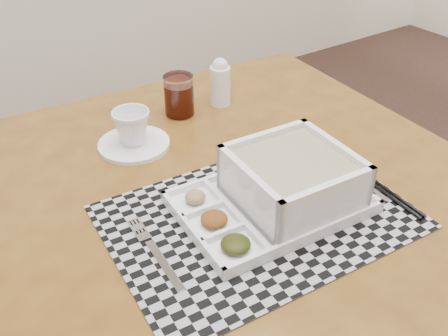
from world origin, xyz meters
The scene contains 10 objects.
dining_table centered at (-0.40, 0.79, 0.64)m, with size 1.02×1.02×0.71m.
placemat centered at (-0.42, 0.68, 0.72)m, with size 0.50×0.36×0.00m, color #9999A0.
serving_tray centered at (-0.36, 0.67, 0.76)m, with size 0.34×0.24×0.10m.
fork centered at (-0.61, 0.70, 0.72)m, with size 0.03×0.19×0.00m.
spoon centered at (-0.19, 0.71, 0.72)m, with size 0.04×0.18×0.01m.
chopsticks centered at (-0.18, 0.63, 0.72)m, with size 0.03×0.24×0.01m.
saucer centered at (-0.49, 1.01, 0.72)m, with size 0.15×0.15×0.01m, color white.
cup centered at (-0.49, 1.01, 0.76)m, with size 0.08×0.08×0.07m, color white.
juice_glass centered at (-0.34, 1.08, 0.76)m, with size 0.07×0.07×0.10m.
creamer_bottle centered at (-0.24, 1.07, 0.77)m, with size 0.05×0.05×0.12m.
Camera 1 is at (-0.84, 0.17, 1.27)m, focal length 40.00 mm.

